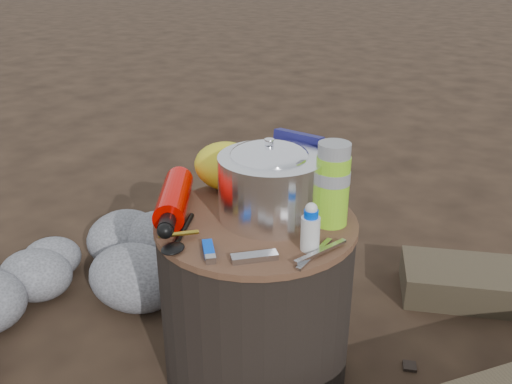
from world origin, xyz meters
The scene contains 15 objects.
ground centered at (0.00, 0.00, 0.00)m, with size 60.00×60.00×0.00m, color #2E2117.
stump centered at (0.00, 0.00, 0.21)m, with size 0.45×0.45×0.41m, color black.
rock_ring centered at (-0.59, -0.10, 0.09)m, with size 0.43×0.93×0.18m, color slate, non-canonical shape.
foil_windscreen centered at (0.02, 0.04, 0.48)m, with size 0.23×0.23×0.14m, color white.
camping_pot centered at (0.01, 0.04, 0.50)m, with size 0.17×0.17×0.17m, color white.
fuel_bottle centered at (-0.18, -0.06, 0.45)m, with size 0.07×0.28×0.07m, color #DA0500, non-canonical shape.
thermos centered at (0.15, 0.07, 0.50)m, with size 0.07×0.07×0.18m, color #84D01F.
travel_mug centered at (0.09, 0.13, 0.47)m, with size 0.08×0.08×0.12m, color black.
stuff_sack centered at (-0.15, 0.12, 0.47)m, with size 0.17×0.14×0.12m, color yellow.
food_pouch centered at (0.02, 0.16, 0.49)m, with size 0.12×0.03×0.16m, color #161555.
lighter centered at (-0.01, -0.17, 0.42)m, with size 0.02×0.08×0.01m, color #0042E3.
multitool centered at (0.08, -0.15, 0.42)m, with size 0.03×0.09×0.01m, color #A5A5AA.
pot_grabber centered at (0.17, -0.07, 0.42)m, with size 0.04×0.14×0.01m, color #A5A5AA, non-canonical shape.
spork centered at (-0.10, -0.13, 0.42)m, with size 0.04×0.17×0.01m, color black, non-canonical shape.
squeeze_bottle centered at (0.16, -0.06, 0.46)m, with size 0.04×0.04×0.09m, color silver.
Camera 1 is at (0.53, -0.94, 0.97)m, focal length 38.39 mm.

